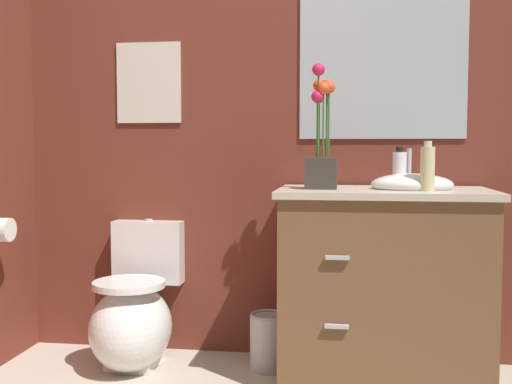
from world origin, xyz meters
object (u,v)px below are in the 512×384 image
soap_bottle (399,169)px  trash_bin (269,341)px  wall_mirror (382,66)px  toilet_paper_roll (0,230)px  lotion_bottle (428,168)px  wall_poster (149,83)px  flower_vase (321,146)px  vanity_cabinet (383,283)px  toilet (134,316)px

soap_bottle → trash_bin: (-0.59, 0.01, -0.82)m
wall_mirror → toilet_paper_roll: size_ratio=7.27×
lotion_bottle → wall_mirror: 0.65m
lotion_bottle → wall_mirror: (-0.17, 0.41, 0.48)m
wall_poster → toilet_paper_roll: 1.02m
wall_mirror → trash_bin: bearing=-156.9°
wall_mirror → flower_vase: bearing=-131.4°
vanity_cabinet → flower_vase: bearing=-175.5°
soap_bottle → wall_mirror: (-0.07, 0.24, 0.49)m
soap_bottle → toilet: bearing=-178.7°
wall_poster → lotion_bottle: bearing=-16.8°
vanity_cabinet → toilet_paper_roll: (-1.75, -0.17, 0.23)m
toilet → trash_bin: 0.66m
toilet → flower_vase: 1.22m
flower_vase → lotion_bottle: 0.47m
soap_bottle → wall_poster: 1.34m
toilet → soap_bottle: bearing=1.3°
trash_bin → vanity_cabinet: bearing=-7.5°
toilet → lotion_bottle: size_ratio=3.27×
toilet_paper_roll → lotion_bottle: bearing=1.7°
toilet → trash_bin: size_ratio=2.54×
flower_vase → vanity_cabinet: bearing=4.5°
toilet → vanity_cabinet: size_ratio=0.66×
lotion_bottle → flower_vase: bearing=168.8°
lotion_bottle → wall_mirror: size_ratio=0.26×
toilet → vanity_cabinet: bearing=-1.3°
toilet → wall_poster: bearing=90.0°
flower_vase → wall_mirror: size_ratio=0.69×
wall_mirror → vanity_cabinet: bearing=-89.5°
toilet → wall_mirror: 1.71m
toilet → trash_bin: (0.65, 0.04, -0.11)m
vanity_cabinet → flower_vase: (-0.28, -0.02, 0.62)m
lotion_bottle → trash_bin: size_ratio=0.78×
trash_bin → wall_mirror: size_ratio=0.34×
lotion_bottle → wall_poster: size_ratio=0.52×
vanity_cabinet → soap_bottle: 0.52m
wall_poster → toilet_paper_roll: size_ratio=3.72×
soap_bottle → lotion_bottle: lotion_bottle is taller
wall_poster → toilet: bearing=-90.0°
toilet → flower_vase: bearing=-3.1°
vanity_cabinet → wall_mirror: bearing=90.5°
lotion_bottle → toilet: bearing=174.1°
wall_poster → wall_mirror: size_ratio=0.51×
lotion_bottle → toilet_paper_roll: size_ratio=1.92×
flower_vase → wall_mirror: wall_mirror is taller
vanity_cabinet → wall_poster: (-1.18, 0.29, 0.94)m
lotion_bottle → vanity_cabinet: bearing=146.5°
toilet_paper_roll → wall_poster: bearing=39.1°
flower_vase → lotion_bottle: (0.45, -0.09, -0.09)m
soap_bottle → wall_poster: wall_poster is taller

